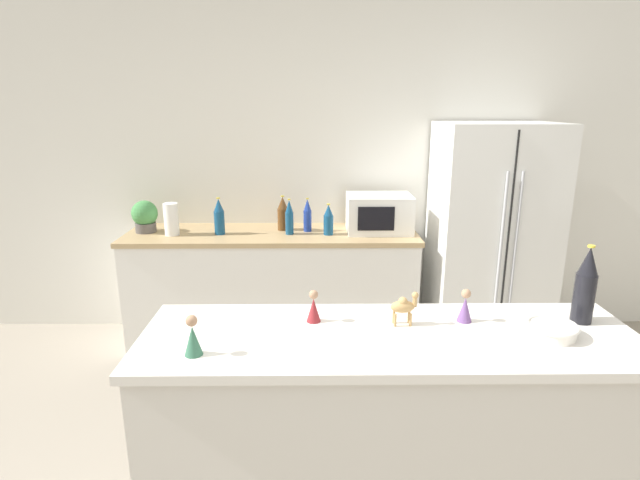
{
  "coord_description": "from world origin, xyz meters",
  "views": [
    {
      "loc": [
        -0.19,
        -1.25,
        1.83
      ],
      "look_at": [
        -0.17,
        1.41,
        1.09
      ],
      "focal_mm": 28.0,
      "sensor_mm": 36.0,
      "label": 1
    }
  ],
  "objects_px": {
    "back_bottle_0": "(289,217)",
    "back_bottle_2": "(219,217)",
    "potted_plant": "(145,216)",
    "microwave": "(379,213)",
    "paper_towel_roll": "(171,219)",
    "back_bottle_1": "(283,214)",
    "back_bottle_4": "(328,220)",
    "fruit_bowl": "(552,329)",
    "refrigerator": "(490,238)",
    "camel_figurine": "(404,306)",
    "wise_man_figurine_crimson": "(314,308)",
    "back_bottle_3": "(307,216)",
    "wine_bottle": "(586,286)",
    "wise_man_figurine_blue": "(193,338)",
    "wise_man_figurine_purple": "(465,307)"
  },
  "relations": [
    {
      "from": "back_bottle_2",
      "to": "back_bottle_3",
      "type": "height_order",
      "value": "back_bottle_2"
    },
    {
      "from": "wise_man_figurine_crimson",
      "to": "back_bottle_4",
      "type": "bearing_deg",
      "value": 86.58
    },
    {
      "from": "back_bottle_2",
      "to": "wise_man_figurine_crimson",
      "type": "height_order",
      "value": "back_bottle_2"
    },
    {
      "from": "potted_plant",
      "to": "back_bottle_2",
      "type": "relative_size",
      "value": 0.87
    },
    {
      "from": "potted_plant",
      "to": "paper_towel_roll",
      "type": "bearing_deg",
      "value": -21.89
    },
    {
      "from": "back_bottle_2",
      "to": "back_bottle_3",
      "type": "bearing_deg",
      "value": 7.08
    },
    {
      "from": "potted_plant",
      "to": "microwave",
      "type": "distance_m",
      "value": 1.76
    },
    {
      "from": "microwave",
      "to": "wise_man_figurine_purple",
      "type": "relative_size",
      "value": 3.57
    },
    {
      "from": "paper_towel_roll",
      "to": "wise_man_figurine_blue",
      "type": "relative_size",
      "value": 1.64
    },
    {
      "from": "paper_towel_roll",
      "to": "back_bottle_2",
      "type": "height_order",
      "value": "back_bottle_2"
    },
    {
      "from": "back_bottle_1",
      "to": "fruit_bowl",
      "type": "xyz_separation_m",
      "value": [
        1.12,
        -2.05,
        0.01
      ]
    },
    {
      "from": "potted_plant",
      "to": "back_bottle_4",
      "type": "bearing_deg",
      "value": -3.75
    },
    {
      "from": "potted_plant",
      "to": "back_bottle_4",
      "type": "relative_size",
      "value": 1.03
    },
    {
      "from": "back_bottle_4",
      "to": "camel_figurine",
      "type": "xyz_separation_m",
      "value": [
        0.24,
        -1.8,
        0.08
      ]
    },
    {
      "from": "paper_towel_roll",
      "to": "back_bottle_0",
      "type": "relative_size",
      "value": 0.89
    },
    {
      "from": "wise_man_figurine_blue",
      "to": "wise_man_figurine_purple",
      "type": "bearing_deg",
      "value": 14.58
    },
    {
      "from": "refrigerator",
      "to": "paper_towel_roll",
      "type": "xyz_separation_m",
      "value": [
        -2.37,
        -0.02,
        0.16
      ]
    },
    {
      "from": "potted_plant",
      "to": "back_bottle_2",
      "type": "bearing_deg",
      "value": -6.92
    },
    {
      "from": "potted_plant",
      "to": "wise_man_figurine_blue",
      "type": "bearing_deg",
      "value": -67.89
    },
    {
      "from": "back_bottle_0",
      "to": "fruit_bowl",
      "type": "relative_size",
      "value": 1.43
    },
    {
      "from": "back_bottle_3",
      "to": "paper_towel_roll",
      "type": "bearing_deg",
      "value": -174.23
    },
    {
      "from": "back_bottle_1",
      "to": "wise_man_figurine_blue",
      "type": "height_order",
      "value": "back_bottle_1"
    },
    {
      "from": "refrigerator",
      "to": "paper_towel_roll",
      "type": "bearing_deg",
      "value": -179.54
    },
    {
      "from": "back_bottle_2",
      "to": "paper_towel_roll",
      "type": "bearing_deg",
      "value": -176.7
    },
    {
      "from": "wine_bottle",
      "to": "camel_figurine",
      "type": "xyz_separation_m",
      "value": [
        -0.7,
        -0.02,
        -0.07
      ]
    },
    {
      "from": "paper_towel_roll",
      "to": "camel_figurine",
      "type": "relative_size",
      "value": 1.77
    },
    {
      "from": "fruit_bowl",
      "to": "back_bottle_3",
      "type": "bearing_deg",
      "value": 114.82
    },
    {
      "from": "back_bottle_3",
      "to": "wise_man_figurine_purple",
      "type": "distance_m",
      "value": 1.98
    },
    {
      "from": "microwave",
      "to": "camel_figurine",
      "type": "distance_m",
      "value": 1.9
    },
    {
      "from": "potted_plant",
      "to": "back_bottle_2",
      "type": "distance_m",
      "value": 0.57
    },
    {
      "from": "wise_man_figurine_purple",
      "to": "camel_figurine",
      "type": "bearing_deg",
      "value": -173.41
    },
    {
      "from": "potted_plant",
      "to": "microwave",
      "type": "relative_size",
      "value": 0.5
    },
    {
      "from": "wine_bottle",
      "to": "paper_towel_roll",
      "type": "bearing_deg",
      "value": 139.69
    },
    {
      "from": "refrigerator",
      "to": "back_bottle_4",
      "type": "relative_size",
      "value": 7.29
    },
    {
      "from": "microwave",
      "to": "back_bottle_1",
      "type": "xyz_separation_m",
      "value": [
        -0.73,
        0.05,
        -0.01
      ]
    },
    {
      "from": "potted_plant",
      "to": "fruit_bowl",
      "type": "bearing_deg",
      "value": -42.87
    },
    {
      "from": "paper_towel_roll",
      "to": "fruit_bowl",
      "type": "height_order",
      "value": "paper_towel_roll"
    },
    {
      "from": "wise_man_figurine_purple",
      "to": "back_bottle_1",
      "type": "bearing_deg",
      "value": 113.48
    },
    {
      "from": "microwave",
      "to": "wine_bottle",
      "type": "relative_size",
      "value": 1.54
    },
    {
      "from": "potted_plant",
      "to": "fruit_bowl",
      "type": "relative_size",
      "value": 1.29
    },
    {
      "from": "wise_man_figurine_purple",
      "to": "wise_man_figurine_blue",
      "type": "bearing_deg",
      "value": -165.42
    },
    {
      "from": "back_bottle_4",
      "to": "wise_man_figurine_blue",
      "type": "distance_m",
      "value": 2.1
    },
    {
      "from": "back_bottle_2",
      "to": "refrigerator",
      "type": "bearing_deg",
      "value": -0.02
    },
    {
      "from": "back_bottle_2",
      "to": "wise_man_figurine_purple",
      "type": "relative_size",
      "value": 2.05
    },
    {
      "from": "back_bottle_0",
      "to": "back_bottle_2",
      "type": "distance_m",
      "value": 0.52
    },
    {
      "from": "paper_towel_roll",
      "to": "back_bottle_2",
      "type": "xyz_separation_m",
      "value": [
        0.35,
        0.02,
        0.01
      ]
    },
    {
      "from": "microwave",
      "to": "back_bottle_1",
      "type": "bearing_deg",
      "value": 175.74
    },
    {
      "from": "paper_towel_roll",
      "to": "wise_man_figurine_blue",
      "type": "bearing_deg",
      "value": -72.53
    },
    {
      "from": "wine_bottle",
      "to": "refrigerator",
      "type": "bearing_deg",
      "value": 81.41
    },
    {
      "from": "camel_figurine",
      "to": "wise_man_figurine_blue",
      "type": "height_order",
      "value": "wise_man_figurine_blue"
    }
  ]
}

